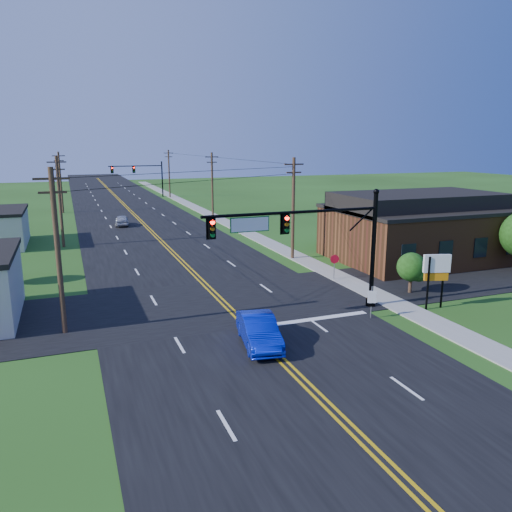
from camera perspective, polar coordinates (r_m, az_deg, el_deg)
name	(u,v)px	position (r m, az deg, el deg)	size (l,w,h in m)	color
ground	(301,384)	(22.34, 5.12, -14.36)	(260.00, 260.00, 0.00)	#224212
road_main	(139,221)	(69.15, -13.25, 3.96)	(16.00, 220.00, 0.04)	black
road_cross	(220,303)	(32.72, -4.10, -5.35)	(70.00, 10.00, 0.04)	black
sidewalk	(236,227)	(61.81, -2.27, 3.30)	(2.00, 160.00, 0.08)	gray
signal_mast_main	(309,238)	(29.50, 6.13, 2.09)	(11.30, 0.60, 7.48)	black
signal_mast_far	(139,174)	(98.89, -13.21, 9.15)	(10.98, 0.60, 7.48)	black
brick_building	(416,233)	(46.65, 17.79, 2.49)	(14.20, 11.20, 4.70)	brown
utility_pole_left_a	(58,249)	(28.37, -21.73, 0.77)	(1.80, 0.28, 9.00)	#3E2D1C
utility_pole_left_b	(60,200)	(53.11, -21.51, 5.98)	(1.80, 0.28, 9.00)	#3E2D1C
utility_pole_left_c	(61,181)	(80.02, -21.43, 7.97)	(1.80, 0.28, 9.00)	#3E2D1C
utility_pole_right_a	(293,207)	(44.31, 4.27, 5.65)	(1.80, 0.28, 9.00)	#3E2D1C
utility_pole_right_b	(212,185)	(68.63, -5.02, 8.14)	(1.80, 0.28, 9.00)	#3E2D1C
utility_pole_right_c	(169,173)	(97.78, -9.90, 9.36)	(1.80, 0.28, 9.00)	#3E2D1C
tree_right_back	(332,220)	(50.94, 8.67, 4.05)	(3.00, 3.00, 4.10)	#3E2D1C
shrub_corner	(411,267)	(35.96, 17.34, -1.22)	(2.00, 2.00, 2.86)	#3E2D1C
blue_car	(259,331)	(25.79, 0.33, -8.60)	(1.65, 4.72, 1.56)	#081BB9
distant_car	(122,221)	(65.17, -15.08, 3.93)	(1.59, 3.96, 1.35)	#B2B2B7
route_sign	(372,300)	(30.25, 13.08, -4.92)	(0.46, 0.23, 1.99)	slate
stop_sign	(335,262)	(38.17, 8.96, -0.65)	(0.68, 0.26, 1.98)	slate
pylon_sign	(436,269)	(32.87, 19.93, -1.44)	(1.69, 0.71, 3.48)	black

